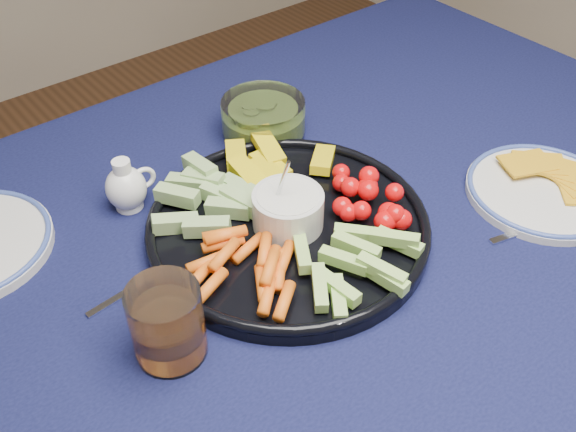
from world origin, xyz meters
TOP-DOWN VIEW (x-y plane):
  - dining_table at (0.00, 0.00)m, footprint 1.67×1.07m
  - crudite_platter at (0.08, 0.06)m, footprint 0.38×0.38m
  - creamer_pitcher at (-0.06, 0.25)m, footprint 0.07×0.06m
  - pickle_bowl at (0.20, 0.27)m, footprint 0.14×0.14m
  - cheese_plate at (0.42, -0.11)m, footprint 0.22×0.22m
  - juice_tumbler at (-0.15, -0.01)m, footprint 0.08×0.08m
  - fork_left at (-0.11, 0.10)m, footprint 0.15×0.03m
  - fork_right at (0.38, -0.15)m, footprint 0.17×0.06m

SIDE VIEW (x-z plane):
  - dining_table at x=0.00m, z-range 0.29..1.03m
  - fork_left at x=-0.11m, z-range 0.75..0.75m
  - fork_right at x=0.38m, z-range 0.75..0.75m
  - cheese_plate at x=0.42m, z-range 0.74..0.77m
  - crudite_platter at x=0.08m, z-range 0.71..0.83m
  - pickle_bowl at x=0.20m, z-range 0.74..0.81m
  - creamer_pitcher at x=-0.06m, z-range 0.74..0.82m
  - juice_tumbler at x=-0.15m, z-range 0.74..0.84m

